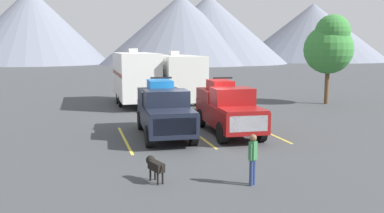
% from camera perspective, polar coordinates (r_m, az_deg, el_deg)
% --- Properties ---
extents(ground_plane, '(240.00, 240.00, 0.00)m').
position_cam_1_polar(ground_plane, '(18.34, 1.46, -4.47)').
color(ground_plane, '#3F4244').
extents(pickup_truck_a, '(2.39, 5.60, 2.64)m').
position_cam_1_polar(pickup_truck_a, '(18.78, -3.92, -0.42)').
color(pickup_truck_a, black).
rests_on(pickup_truck_a, ground).
extents(pickup_truck_b, '(2.30, 5.60, 2.59)m').
position_cam_1_polar(pickup_truck_b, '(19.43, 4.93, -0.16)').
color(pickup_truck_b, maroon).
rests_on(pickup_truck_b, ground).
extents(lot_stripe_a, '(0.12, 5.50, 0.01)m').
position_cam_1_polar(lot_stripe_a, '(18.40, -9.31, -4.52)').
color(lot_stripe_a, gold).
rests_on(lot_stripe_a, ground).
extents(lot_stripe_b, '(0.12, 5.50, 0.01)m').
position_cam_1_polar(lot_stripe_b, '(19.04, 0.80, -3.98)').
color(lot_stripe_b, gold).
rests_on(lot_stripe_b, ground).
extents(lot_stripe_c, '(0.12, 5.50, 0.01)m').
position_cam_1_polar(lot_stripe_c, '(20.21, 9.99, -3.39)').
color(lot_stripe_c, gold).
rests_on(lot_stripe_c, ground).
extents(camper_trailer_a, '(2.59, 8.34, 3.93)m').
position_cam_1_polar(camper_trailer_a, '(29.02, -7.86, 4.29)').
color(camper_trailer_a, white).
rests_on(camper_trailer_a, ground).
extents(camper_trailer_b, '(2.64, 7.78, 3.75)m').
position_cam_1_polar(camper_trailer_b, '(28.75, -2.06, 4.14)').
color(camper_trailer_b, silver).
rests_on(camper_trailer_b, ground).
extents(person_a, '(0.29, 0.28, 1.53)m').
position_cam_1_polar(person_a, '(12.23, 8.43, -6.81)').
color(person_a, navy).
rests_on(person_a, ground).
extents(dog, '(0.47, 0.94, 0.75)m').
position_cam_1_polar(dog, '(12.58, -5.23, -8.06)').
color(dog, black).
rests_on(dog, ground).
extents(tree_a, '(3.44, 3.44, 6.28)m').
position_cam_1_polar(tree_a, '(30.68, 18.53, 8.07)').
color(tree_a, brown).
rests_on(tree_a, ground).
extents(mountain_ridge, '(155.52, 50.88, 17.92)m').
position_cam_1_polar(mountain_ridge, '(104.75, -5.23, 10.36)').
color(mountain_ridge, slate).
rests_on(mountain_ridge, ground).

